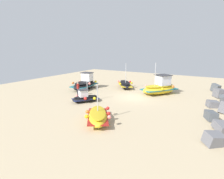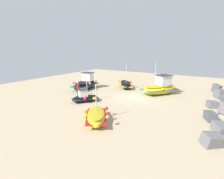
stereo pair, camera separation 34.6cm
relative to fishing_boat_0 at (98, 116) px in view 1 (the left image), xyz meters
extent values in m
plane|color=tan|center=(-8.67, -0.58, -0.48)|extent=(45.76, 45.76, 0.00)
ellipsoid|color=gold|center=(0.00, 0.00, -0.05)|extent=(4.27, 3.66, 0.90)
cube|color=maroon|center=(0.00, 0.00, -0.01)|extent=(4.16, 3.60, 0.11)
ellipsoid|color=gold|center=(0.00, 0.00, 0.32)|extent=(3.75, 3.21, 0.17)
cylinder|color=#B7B7BC|center=(-0.21, -0.16, 1.52)|extent=(0.08, 0.08, 2.28)
sphere|color=red|center=(-1.46, 0.07, 0.27)|extent=(0.32, 0.32, 0.32)
sphere|color=orange|center=(0.05, -1.07, 0.21)|extent=(0.32, 0.32, 0.32)
sphere|color=red|center=(-0.52, 0.73, 0.20)|extent=(0.32, 0.32, 0.32)
sphere|color=yellow|center=(1.00, -0.41, 0.22)|extent=(0.32, 0.32, 0.32)
sphere|color=#EA7F75|center=(0.42, 1.40, 0.34)|extent=(0.32, 0.32, 0.32)
ellipsoid|color=gold|center=(-11.89, 1.65, 0.13)|extent=(5.28, 4.54, 1.26)
cube|color=#1E6670|center=(-11.89, 1.65, 0.19)|extent=(5.15, 4.48, 0.12)
ellipsoid|color=gold|center=(-11.89, 1.65, 0.65)|extent=(4.64, 3.99, 0.22)
cube|color=silver|center=(-12.36, 1.97, 1.39)|extent=(2.14, 2.12, 1.28)
cube|color=#333338|center=(-12.36, 1.97, 2.06)|extent=(2.48, 2.46, 0.06)
cylinder|color=#B7B7BC|center=(-11.27, 1.21, 2.25)|extent=(0.08, 0.08, 3.00)
sphere|color=#EA7F75|center=(-11.48, -0.05, 0.54)|extent=(0.34, 0.34, 0.34)
sphere|color=yellow|center=(-10.87, 2.35, 0.49)|extent=(0.34, 0.34, 0.34)
sphere|color=yellow|center=(-12.92, 0.94, 0.60)|extent=(0.34, 0.34, 0.34)
sphere|color=orange|center=(-12.31, 3.35, 0.67)|extent=(0.34, 0.34, 0.34)
ellipsoid|color=black|center=(-9.12, -8.81, 0.10)|extent=(5.25, 2.61, 1.30)
cube|color=#1E6670|center=(-9.12, -8.81, 0.16)|extent=(5.05, 2.60, 0.23)
ellipsoid|color=black|center=(-9.12, -8.81, 0.59)|extent=(4.62, 2.24, 0.30)
cube|color=white|center=(-9.88, -8.90, 1.30)|extent=(1.34, 1.57, 1.23)
cube|color=#333338|center=(-9.88, -8.90, 1.94)|extent=(1.55, 1.82, 0.06)
sphere|color=orange|center=(-7.67, -9.78, 0.62)|extent=(0.36, 0.36, 0.36)
sphere|color=#EA7F75|center=(-8.81, -7.64, 0.55)|extent=(0.36, 0.36, 0.36)
sphere|color=red|center=(-9.43, -9.98, 0.44)|extent=(0.36, 0.36, 0.36)
sphere|color=yellow|center=(-10.57, -7.85, 0.54)|extent=(0.36, 0.36, 0.36)
ellipsoid|color=black|center=(-4.06, -4.57, -0.16)|extent=(3.28, 2.77, 0.68)
cube|color=navy|center=(-4.06, -4.57, -0.13)|extent=(3.20, 2.73, 0.08)
ellipsoid|color=black|center=(-4.06, -4.57, 0.12)|extent=(2.88, 2.43, 0.12)
cube|color=white|center=(-3.84, -4.71, 0.55)|extent=(1.22, 1.20, 0.76)
cube|color=#333338|center=(-3.84, -4.71, 0.96)|extent=(1.41, 1.39, 0.06)
cylinder|color=#B7B7BC|center=(-4.25, -4.44, 1.39)|extent=(0.08, 0.08, 2.45)
sphere|color=yellow|center=(-4.31, -3.48, 0.01)|extent=(0.34, 0.34, 0.34)
sphere|color=#EA7F75|center=(-4.71, -5.05, 0.10)|extent=(0.34, 0.34, 0.34)
sphere|color=red|center=(-3.41, -4.08, 0.13)|extent=(0.34, 0.34, 0.34)
sphere|color=#EA7F75|center=(-3.80, -5.65, 0.09)|extent=(0.34, 0.34, 0.34)
ellipsoid|color=black|center=(-13.23, -4.13, -0.02)|extent=(4.61, 3.89, 0.98)
cube|color=gold|center=(-13.23, -4.13, 0.03)|extent=(4.48, 3.82, 0.12)
ellipsoid|color=black|center=(-13.23, -4.13, 0.37)|extent=(4.04, 3.41, 0.19)
cylinder|color=#B7B7BC|center=(-12.64, -3.71, 1.91)|extent=(0.08, 0.08, 2.92)
sphere|color=yellow|center=(-11.67, -4.16, 0.38)|extent=(0.34, 0.34, 0.34)
sphere|color=yellow|center=(-13.24, -3.02, 0.36)|extent=(0.34, 0.34, 0.34)
sphere|color=orange|center=(-12.71, -4.89, 0.33)|extent=(0.34, 0.34, 0.34)
sphere|color=red|center=(-14.28, -3.74, 0.32)|extent=(0.34, 0.34, 0.34)
sphere|color=#EA7F75|center=(-13.74, -5.61, 0.32)|extent=(0.34, 0.34, 0.34)
cylinder|color=#2D2D38|center=(-5.58, -7.10, -0.03)|extent=(0.14, 0.14, 0.91)
cylinder|color=#2D2D38|center=(-5.74, -7.05, -0.03)|extent=(0.14, 0.14, 0.91)
cylinder|color=maroon|center=(-5.66, -7.08, 0.75)|extent=(0.32, 0.32, 0.64)
sphere|color=tan|center=(-5.66, -7.08, 1.18)|extent=(0.22, 0.22, 0.22)
cube|color=#4C5156|center=(-17.33, 8.12, 0.05)|extent=(1.35, 1.40, 1.27)
cube|color=slate|center=(-14.08, 8.64, 0.05)|extent=(1.70, 1.62, 1.16)
cube|color=slate|center=(-9.32, 8.13, -0.15)|extent=(1.36, 1.43, 0.75)
cube|color=#4C5156|center=(-5.31, 8.14, -0.11)|extent=(1.52, 1.20, 0.83)
cube|color=slate|center=(-0.65, 8.55, -0.09)|extent=(1.43, 1.55, 1.05)
camera|label=1|loc=(11.75, 8.36, 5.57)|focal=29.22mm
camera|label=2|loc=(11.57, 8.66, 5.57)|focal=29.22mm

